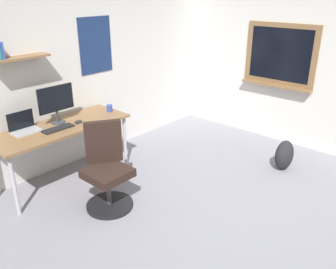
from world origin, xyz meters
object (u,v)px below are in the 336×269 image
at_px(desk, 61,131).
at_px(backpack, 284,155).
at_px(laptop, 24,127).
at_px(coffee_mug, 110,108).
at_px(computer_mouse, 78,122).
at_px(keyboard, 58,129).
at_px(monitor_primary, 56,102).
at_px(office_chair, 107,172).

height_order(desk, backpack, desk).
height_order(laptop, coffee_mug, laptop).
relative_size(computer_mouse, coffee_mug, 1.13).
relative_size(coffee_mug, backpack, 0.22).
distance_m(keyboard, coffee_mug, 0.82).
xyz_separation_m(computer_mouse, backpack, (1.90, -1.86, -0.55)).
relative_size(monitor_primary, keyboard, 1.25).
bearing_deg(office_chair, laptop, 111.00).
xyz_separation_m(desk, keyboard, (-0.08, -0.08, 0.08)).
bearing_deg(backpack, computer_mouse, 135.60).
height_order(laptop, backpack, laptop).
xyz_separation_m(desk, coffee_mug, (0.73, -0.03, 0.11)).
bearing_deg(monitor_primary, coffee_mug, -11.05).
relative_size(monitor_primary, computer_mouse, 4.46).
xyz_separation_m(laptop, backpack, (2.47, -2.09, -0.58)).
xyz_separation_m(office_chair, keyboard, (-0.09, 0.75, 0.34)).
relative_size(laptop, coffee_mug, 3.37).
height_order(desk, keyboard, keyboard).
height_order(monitor_primary, keyboard, monitor_primary).
bearing_deg(coffee_mug, keyboard, -176.50).
xyz_separation_m(monitor_primary, backpack, (2.06, -2.05, -0.80)).
bearing_deg(monitor_primary, keyboard, -124.05).
xyz_separation_m(office_chair, computer_mouse, (0.19, 0.75, 0.34)).
distance_m(monitor_primary, keyboard, 0.34).
bearing_deg(laptop, keyboard, -38.63).
bearing_deg(backpack, desk, 137.20).
distance_m(coffee_mug, backpack, 2.42).
bearing_deg(monitor_primary, laptop, 173.41).
xyz_separation_m(keyboard, computer_mouse, (0.28, 0.00, 0.01)).
relative_size(laptop, keyboard, 0.84).
relative_size(laptop, monitor_primary, 0.67).
distance_m(desk, office_chair, 0.87).
bearing_deg(desk, coffee_mug, -2.40).
height_order(keyboard, computer_mouse, computer_mouse).
distance_m(office_chair, coffee_mug, 1.15).
distance_m(desk, backpack, 2.90).
xyz_separation_m(laptop, monitor_primary, (0.42, -0.05, 0.22)).
bearing_deg(keyboard, computer_mouse, 0.00).
relative_size(office_chair, computer_mouse, 9.13).
height_order(office_chair, laptop, laptop).
height_order(laptop, monitor_primary, monitor_primary).
xyz_separation_m(laptop, computer_mouse, (0.57, -0.23, -0.04)).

